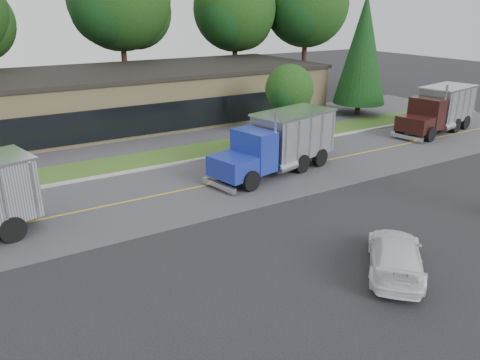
# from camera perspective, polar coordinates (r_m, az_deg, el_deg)

# --- Properties ---
(ground) EXTENTS (140.00, 140.00, 0.00)m
(ground) POSITION_cam_1_polar(r_m,az_deg,el_deg) (18.54, 8.59, -9.29)
(ground) COLOR #2C2C30
(ground) RESTS_ON ground
(road) EXTENTS (60.00, 8.00, 0.02)m
(road) POSITION_cam_1_polar(r_m,az_deg,el_deg) (25.39, -4.31, -0.70)
(road) COLOR #5C5C61
(road) RESTS_ON ground
(center_line) EXTENTS (60.00, 0.12, 0.01)m
(center_line) POSITION_cam_1_polar(r_m,az_deg,el_deg) (25.39, -4.31, -0.70)
(center_line) COLOR gold
(center_line) RESTS_ON ground
(curb) EXTENTS (60.00, 0.30, 0.12)m
(curb) POSITION_cam_1_polar(r_m,az_deg,el_deg) (29.00, -8.08, 1.86)
(curb) COLOR #9E9E99
(curb) RESTS_ON ground
(grass_verge) EXTENTS (60.00, 3.40, 0.03)m
(grass_verge) POSITION_cam_1_polar(r_m,az_deg,el_deg) (30.59, -9.42, 2.77)
(grass_verge) COLOR #396021
(grass_verge) RESTS_ON ground
(far_parking) EXTENTS (60.00, 7.00, 0.02)m
(far_parking) POSITION_cam_1_polar(r_m,az_deg,el_deg) (35.11, -12.51, 4.85)
(far_parking) COLOR #5C5C61
(far_parking) RESTS_ON ground
(strip_mall) EXTENTS (32.00, 12.00, 4.00)m
(strip_mall) POSITION_cam_1_polar(r_m,az_deg,el_deg) (40.86, -12.85, 9.85)
(strip_mall) COLOR tan
(strip_mall) RESTS_ON ground
(tree_far_c) EXTENTS (10.32, 9.71, 14.72)m
(tree_far_c) POSITION_cam_1_polar(r_m,az_deg,el_deg) (48.63, -14.32, 20.12)
(tree_far_c) COLOR #382619
(tree_far_c) RESTS_ON ground
(tree_far_d) EXTENTS (9.31, 8.76, 13.28)m
(tree_far_d) POSITION_cam_1_polar(r_m,az_deg,el_deg) (52.62, -0.58, 19.67)
(tree_far_d) COLOR #382619
(tree_far_d) RESTS_ON ground
(tree_far_e) EXTENTS (9.82, 9.24, 14.00)m
(tree_far_e) POSITION_cam_1_polar(r_m,az_deg,el_deg) (55.53, 8.14, 19.99)
(tree_far_e) COLOR #382619
(tree_far_e) RESTS_ON ground
(evergreen_right) EXTENTS (4.53, 4.53, 10.31)m
(evergreen_right) POSITION_cam_1_polar(r_m,az_deg,el_deg) (43.12, 14.74, 15.15)
(evergreen_right) COLOR #382619
(evergreen_right) RESTS_ON ground
(tree_verge) EXTENTS (3.72, 3.50, 5.30)m
(tree_verge) POSITION_cam_1_polar(r_m,az_deg,el_deg) (34.66, 6.06, 10.72)
(tree_verge) COLOR #382619
(tree_verge) RESTS_ON ground
(dump_truck_blue) EXTENTS (8.61, 4.27, 3.36)m
(dump_truck_blue) POSITION_cam_1_polar(r_m,az_deg,el_deg) (27.24, 4.91, 4.75)
(dump_truck_blue) COLOR black
(dump_truck_blue) RESTS_ON ground
(dump_truck_maroon) EXTENTS (8.09, 3.92, 3.36)m
(dump_truck_maroon) POSITION_cam_1_polar(r_m,az_deg,el_deg) (39.36, 23.16, 8.05)
(dump_truck_maroon) COLOR black
(dump_truck_maroon) RESTS_ON ground
(rally_car) EXTENTS (4.56, 4.54, 1.33)m
(rally_car) POSITION_cam_1_polar(r_m,az_deg,el_deg) (18.05, 18.43, -8.67)
(rally_car) COLOR silver
(rally_car) RESTS_ON ground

